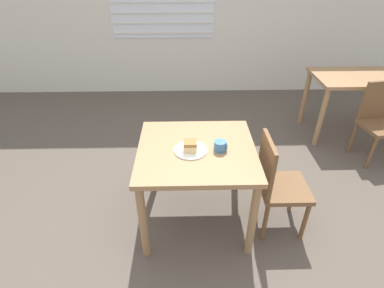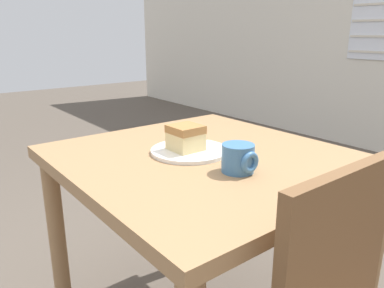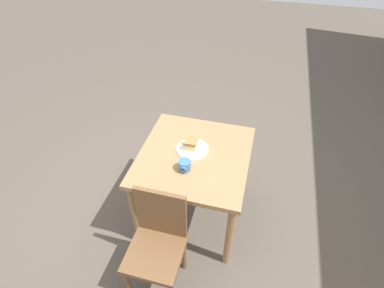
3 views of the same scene
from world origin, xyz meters
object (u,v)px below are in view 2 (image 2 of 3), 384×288
(plate, at_px, (189,151))
(cake_slice, at_px, (186,137))
(dining_table_near, at_px, (205,186))
(coffee_mug, at_px, (239,158))

(plate, height_order, cake_slice, cake_slice)
(plate, relative_size, cake_slice, 2.57)
(dining_table_near, bearing_deg, cake_slice, -139.85)
(dining_table_near, height_order, coffee_mug, coffee_mug)
(plate, bearing_deg, cake_slice, -101.61)
(dining_table_near, relative_size, plate, 3.57)
(cake_slice, xyz_separation_m, coffee_mug, (0.23, 0.01, -0.01))
(plate, bearing_deg, dining_table_near, 31.33)
(dining_table_near, height_order, plate, plate)
(plate, distance_m, cake_slice, 0.05)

